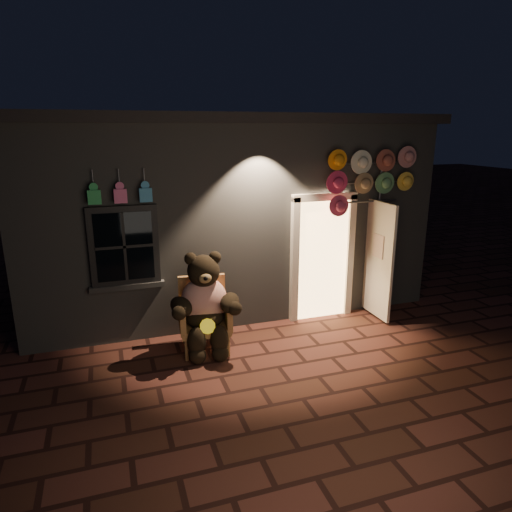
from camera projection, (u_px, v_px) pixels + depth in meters
name	position (u px, v px, depth m)	size (l,w,h in m)	color
ground	(279.00, 367.00, 6.39)	(60.00, 60.00, 0.00)	#582A21
shop_building	(211.00, 202.00, 9.56)	(7.30, 5.95, 3.51)	slate
wicker_armchair	(204.00, 314.00, 6.84)	(0.81, 0.74, 1.08)	#B36F45
teddy_bear	(205.00, 304.00, 6.65)	(1.10, 0.90, 1.53)	#B82E13
hat_rack	(370.00, 178.00, 7.53)	(1.64, 0.22, 2.90)	#59595E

